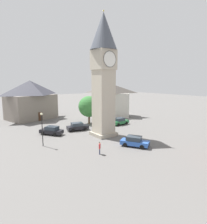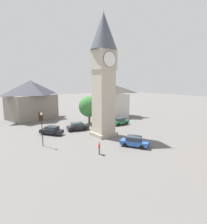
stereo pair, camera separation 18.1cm
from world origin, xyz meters
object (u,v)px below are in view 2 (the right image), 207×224
Objects in this scene: clock_tower at (103,65)px; car_white_side at (120,121)px; building_shop_left at (111,100)px; lamp_post at (42,124)px; car_silver_kerb at (134,141)px; car_blue_kerb at (52,130)px; pedestrian at (99,147)px; building_terrace_right at (31,99)px; tree at (89,107)px; car_red_corner at (78,126)px.

car_white_side is (7.91, 4.57, -11.37)m from clock_tower.
lamp_post is at bearing -150.94° from building_shop_left.
car_silver_kerb is 25.13m from building_shop_left.
lamp_post reaches higher than car_blue_kerb.
pedestrian is (-5.73, -6.80, -11.12)m from clock_tower.
lamp_post is (-3.38, -5.08, 2.60)m from car_blue_kerb.
pedestrian is at bearing -130.11° from clock_tower.
building_terrace_right reaches higher than car_silver_kerb.
clock_tower is 1.84× the size of building_shop_left.
tree is 10.71m from building_shop_left.
pedestrian reaches higher than car_white_side.
car_blue_kerb is 15.24m from car_silver_kerb.
clock_tower reaches higher than lamp_post.
car_white_side is 0.33× the size of building_terrace_right.
car_white_side is at bearing -118.32° from building_shop_left.
car_blue_kerb is at bearing 118.93° from car_silver_kerb.
car_silver_kerb is 0.71× the size of tree.
pedestrian is at bearing -90.30° from building_terrace_right.
car_red_corner is 18.07m from building_terrace_right.
clock_tower is 4.94× the size of car_white_side.
clock_tower is at bearing 91.43° from car_silver_kerb.
pedestrian is (-5.91, 0.60, 0.25)m from car_silver_kerb.
car_blue_kerb and car_red_corner have the same top height.
building_shop_left is at bearing 59.09° from car_silver_kerb.
tree reaches higher than car_silver_kerb.
clock_tower is at bearing 49.89° from pedestrian.
car_red_corner is (-1.96, 5.83, -11.37)m from clock_tower.
building_shop_left is at bearing 61.68° from car_white_side.
building_shop_left is at bearing 47.97° from pedestrian.
car_silver_kerb is 1.05× the size of car_white_side.
car_red_corner is at bearing 99.19° from car_silver_kerb.
car_white_side is (15.10, -1.37, 0.00)m from car_blue_kerb.
clock_tower reaches higher than building_terrace_right.
clock_tower is at bearing -76.40° from building_terrace_right.
pedestrian is 9.36m from lamp_post.
pedestrian reaches higher than car_red_corner.
pedestrian is at bearing -83.45° from car_blue_kerb.
tree is at bearing 133.15° from car_white_side.
clock_tower is 4.70× the size of car_silver_kerb.
car_silver_kerb is 17.57m from tree.
lamp_post is (-18.47, -3.71, 2.60)m from car_white_side.
building_shop_left is (12.95, 13.93, -7.68)m from clock_tower.
tree reaches higher than car_white_side.
clock_tower is 20.51m from building_shop_left.
car_silver_kerb is 5.95m from pedestrian.
building_shop_left is 0.88× the size of building_terrace_right.
building_shop_left is at bearing 29.06° from lamp_post.
car_white_side is 0.68× the size of tree.
pedestrian reaches higher than car_silver_kerb.
car_silver_kerb and car_white_side have the same top height.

